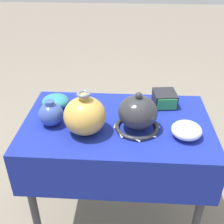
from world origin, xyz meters
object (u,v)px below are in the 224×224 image
vase_dome_bell (138,114)px  jar_round_cobalt (51,114)px  pot_squat_celadon (83,105)px  mosaic_tile_box (165,99)px  bowl_shallow_porcelain (186,130)px  vase_tall_bulbous (85,115)px  bowl_shallow_teal (55,101)px

vase_dome_bell → jar_round_cobalt: 0.45m
jar_round_cobalt → pot_squat_celadon: size_ratio=1.34×
mosaic_tile_box → bowl_shallow_porcelain: (0.08, -0.31, -0.00)m
vase_tall_bulbous → vase_dome_bell: size_ratio=0.93×
bowl_shallow_porcelain → bowl_shallow_teal: bearing=161.0°
bowl_shallow_teal → jar_round_cobalt: bearing=-83.1°
vase_dome_bell → bowl_shallow_porcelain: vase_dome_bell is taller
vase_dome_bell → jar_round_cobalt: bearing=178.4°
vase_tall_bulbous → pot_squat_celadon: size_ratio=2.13×
vase_dome_bell → pot_squat_celadon: 0.36m
bowl_shallow_teal → pot_squat_celadon: (0.17, -0.02, -0.01)m
vase_dome_bell → bowl_shallow_porcelain: size_ratio=1.60×
mosaic_tile_box → bowl_shallow_teal: size_ratio=1.02×
mosaic_tile_box → pot_squat_celadon: (-0.47, -0.08, -0.01)m
vase_dome_bell → bowl_shallow_porcelain: (0.24, -0.05, -0.05)m
vase_tall_bulbous → bowl_shallow_porcelain: 0.51m
vase_dome_bell → mosaic_tile_box: size_ratio=1.54×
bowl_shallow_teal → jar_round_cobalt: size_ratio=1.09×
jar_round_cobalt → pot_squat_celadon: bearing=48.2°
vase_dome_bell → mosaic_tile_box: 0.31m
mosaic_tile_box → pot_squat_celadon: mosaic_tile_box is taller
jar_round_cobalt → pot_squat_celadon: jar_round_cobalt is taller
vase_dome_bell → jar_round_cobalt: (-0.45, 0.01, -0.02)m
pot_squat_celadon → bowl_shallow_teal: bearing=173.8°
jar_round_cobalt → vase_dome_bell: bearing=-1.6°
bowl_shallow_porcelain → pot_squat_celadon: (-0.55, 0.23, -0.01)m
vase_tall_bulbous → jar_round_cobalt: bearing=163.7°
bowl_shallow_porcelain → vase_dome_bell: bearing=167.3°
vase_tall_bulbous → bowl_shallow_teal: vase_tall_bulbous is taller
pot_squat_celadon → jar_round_cobalt: bearing=-131.8°
jar_round_cobalt → pot_squat_celadon: 0.22m
mosaic_tile_box → bowl_shallow_teal: (-0.64, -0.07, -0.00)m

